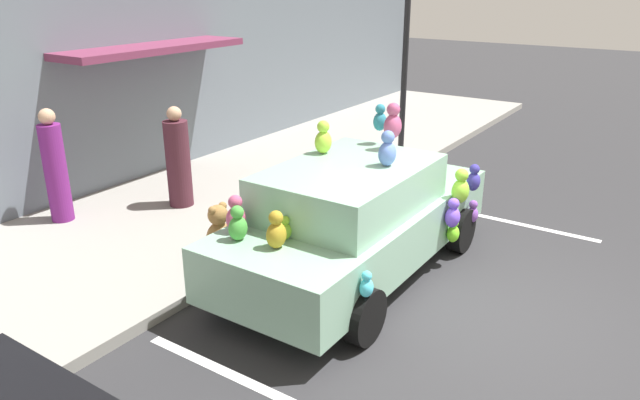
# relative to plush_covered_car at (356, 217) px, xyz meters

# --- Properties ---
(ground_plane) EXTENTS (60.00, 60.00, 0.00)m
(ground_plane) POSITION_rel_plush_covered_car_xyz_m (-0.09, -1.76, -0.81)
(ground_plane) COLOR #2D2D30
(sidewalk) EXTENTS (24.00, 4.00, 0.15)m
(sidewalk) POSITION_rel_plush_covered_car_xyz_m (-0.09, 3.24, -0.73)
(sidewalk) COLOR gray
(sidewalk) RESTS_ON ground
(storefront_building) EXTENTS (24.00, 1.25, 6.40)m
(storefront_building) POSITION_rel_plush_covered_car_xyz_m (-0.08, 5.38, 2.38)
(storefront_building) COLOR slate
(storefront_building) RESTS_ON ground
(parking_stripe_front) EXTENTS (0.12, 3.60, 0.01)m
(parking_stripe_front) POSITION_rel_plush_covered_car_xyz_m (2.91, -0.76, -0.81)
(parking_stripe_front) COLOR silver
(parking_stripe_front) RESTS_ON ground
(parking_stripe_rear) EXTENTS (0.12, 3.60, 0.01)m
(parking_stripe_rear) POSITION_rel_plush_covered_car_xyz_m (-2.57, -0.76, -0.81)
(parking_stripe_rear) COLOR silver
(parking_stripe_rear) RESTS_ON ground
(plush_covered_car) EXTENTS (4.47, 2.14, 2.18)m
(plush_covered_car) POSITION_rel_plush_covered_car_xyz_m (0.00, 0.00, 0.00)
(plush_covered_car) COLOR #89B79B
(plush_covered_car) RESTS_ON ground
(teddy_bear_on_sidewalk) EXTENTS (0.39, 0.33, 0.75)m
(teddy_bear_on_sidewalk) POSITION_rel_plush_covered_car_xyz_m (-0.84, 1.65, -0.31)
(teddy_bear_on_sidewalk) COLOR #9E723D
(teddy_bear_on_sidewalk) RESTS_ON sidewalk
(street_lamp_post) EXTENTS (0.28, 0.28, 3.55)m
(street_lamp_post) POSITION_rel_plush_covered_car_xyz_m (4.78, 1.74, 1.54)
(street_lamp_post) COLOR black
(street_lamp_post) RESTS_ON sidewalk
(pedestrian_near_shopfront) EXTENTS (0.34, 0.34, 1.76)m
(pedestrian_near_shopfront) POSITION_rel_plush_covered_car_xyz_m (-1.26, 4.58, 0.17)
(pedestrian_near_shopfront) COLOR #712073
(pedestrian_near_shopfront) RESTS_ON sidewalk
(pedestrian_walking_past) EXTENTS (0.40, 0.40, 1.66)m
(pedestrian_walking_past) POSITION_rel_plush_covered_car_xyz_m (0.24, 3.52, 0.10)
(pedestrian_walking_past) COLOR #48212C
(pedestrian_walking_past) RESTS_ON sidewalk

